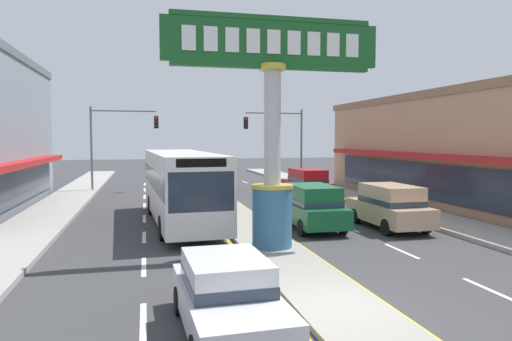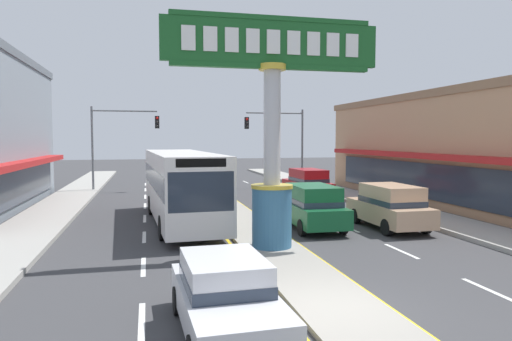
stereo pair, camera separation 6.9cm
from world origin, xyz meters
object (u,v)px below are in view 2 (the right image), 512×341
traffic_light_left_side (117,134)px  traffic_light_right_side (281,134)px  bus_far_right_lane (181,183)px  suv_mid_left_lane (390,206)px  suv_near_right_lane (312,206)px  suv_near_left_lane (308,183)px  district_sign (272,135)px  sedan_far_left_oncoming (225,295)px  storefront_right (478,148)px

traffic_light_left_side → traffic_light_right_side: same height
bus_far_right_lane → suv_mid_left_lane: bearing=-21.0°
suv_near_right_lane → bus_far_right_lane: bearing=153.9°
bus_far_right_lane → suv_near_left_lane: bus_far_right_lane is taller
district_sign → sedan_far_left_oncoming: bearing=-112.5°
suv_near_left_lane → suv_mid_left_lane: size_ratio=1.02×
suv_near_right_lane → sedan_far_left_oncoming: bearing=-118.5°
suv_near_left_lane → sedan_far_left_oncoming: (-8.70, -19.93, -0.20)m
bus_far_right_lane → suv_mid_left_lane: size_ratio=2.46×
storefront_right → sedan_far_left_oncoming: 23.05m
storefront_right → suv_near_left_lane: 10.36m
district_sign → traffic_light_right_side: size_ratio=1.27×
district_sign → suv_near_left_lane: district_sign is taller
district_sign → traffic_light_left_side: size_ratio=1.27×
bus_far_right_lane → suv_near_left_lane: bearing=40.3°
traffic_light_right_side → suv_mid_left_lane: size_ratio=1.34×
bus_far_right_lane → suv_near_right_lane: bearing=-26.1°
traffic_light_right_side → sedan_far_left_oncoming: traffic_light_right_side is taller
traffic_light_right_side → suv_mid_left_lane: bearing=-90.9°
suv_near_left_lane → sedan_far_left_oncoming: size_ratio=1.08×
suv_mid_left_lane → traffic_light_right_side: bearing=89.1°
traffic_light_left_side → suv_near_left_lane: size_ratio=1.32×
bus_far_right_lane → sedan_far_left_oncoming: bus_far_right_lane is taller
traffic_light_left_side → sedan_far_left_oncoming: size_ratio=1.42×
storefront_right → suv_mid_left_lane: bearing=-147.2°
storefront_right → district_sign: bearing=-150.4°
suv_near_right_lane → suv_near_left_lane: size_ratio=0.99×
suv_near_left_lane → suv_mid_left_lane: bearing=-90.0°
suv_near_left_lane → bus_far_right_lane: bearing=-139.7°
suv_near_left_lane → suv_mid_left_lane: 10.70m
suv_mid_left_lane → traffic_light_left_side: bearing=125.0°
district_sign → suv_near_left_lane: 15.01m
storefront_right → suv_mid_left_lane: size_ratio=5.73×
suv_near_left_lane → storefront_right: bearing=-30.1°
sedan_far_left_oncoming → suv_mid_left_lane: bearing=46.7°
traffic_light_right_side → sedan_far_left_oncoming: size_ratio=1.42×
district_sign → traffic_light_right_side: (6.28, 20.59, 0.24)m
suv_near_left_lane → district_sign: bearing=-114.1°
traffic_light_right_side → suv_mid_left_lane: 18.16m
suv_near_right_lane → district_sign: bearing=-128.3°
suv_mid_left_lane → sedan_far_left_oncoming: (-8.70, -9.23, -0.20)m
suv_near_left_lane → sedan_far_left_oncoming: 21.75m
district_sign → suv_mid_left_lane: (6.00, 2.72, -3.03)m
storefront_right → bus_far_right_lane: size_ratio=2.33×
storefront_right → sedan_far_left_oncoming: size_ratio=6.05×
traffic_light_left_side → bus_far_right_lane: traffic_light_left_side is taller
suv_near_right_lane → sedan_far_left_oncoming: suv_near_right_lane is taller
district_sign → suv_mid_left_lane: 7.25m
district_sign → traffic_light_left_side: 21.24m
sedan_far_left_oncoming → bus_far_right_lane: bearing=90.0°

